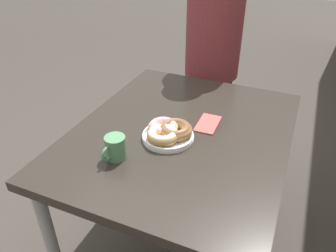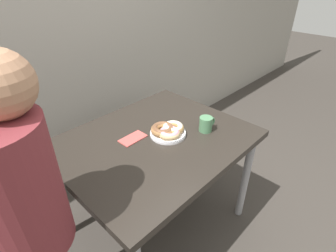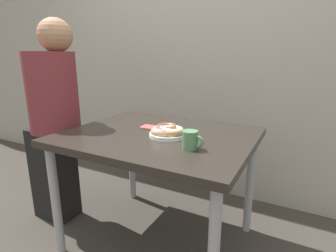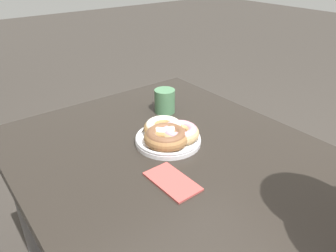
{
  "view_description": "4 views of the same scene",
  "coord_description": "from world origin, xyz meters",
  "px_view_note": "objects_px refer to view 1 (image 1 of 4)",
  "views": [
    {
      "loc": [
        1.07,
        0.7,
        1.47
      ],
      "look_at": [
        0.08,
        0.27,
        0.78
      ],
      "focal_mm": 35.0,
      "sensor_mm": 36.0,
      "label": 1
    },
    {
      "loc": [
        -0.83,
        -0.61,
        1.56
      ],
      "look_at": [
        0.08,
        0.27,
        0.78
      ],
      "focal_mm": 28.0,
      "sensor_mm": 36.0,
      "label": 2
    },
    {
      "loc": [
        0.73,
        -0.96,
        1.15
      ],
      "look_at": [
        0.08,
        0.27,
        0.78
      ],
      "focal_mm": 28.0,
      "sensor_mm": 36.0,
      "label": 3
    },
    {
      "loc": [
        -0.63,
        0.81,
        1.26
      ],
      "look_at": [
        0.08,
        0.27,
        0.78
      ],
      "focal_mm": 35.0,
      "sensor_mm": 36.0,
      "label": 4
    }
  ],
  "objects_px": {
    "dining_table": "(181,145)",
    "donut_plate": "(168,131)",
    "person_figure": "(212,62)",
    "napkin": "(208,124)",
    "coffee_mug": "(115,148)"
  },
  "relations": [
    {
      "from": "donut_plate",
      "to": "napkin",
      "type": "height_order",
      "value": "donut_plate"
    },
    {
      "from": "donut_plate",
      "to": "coffee_mug",
      "type": "height_order",
      "value": "coffee_mug"
    },
    {
      "from": "donut_plate",
      "to": "coffee_mug",
      "type": "xyz_separation_m",
      "value": [
        0.19,
        -0.13,
        0.01
      ]
    },
    {
      "from": "person_figure",
      "to": "donut_plate",
      "type": "bearing_deg",
      "value": 4.57
    },
    {
      "from": "napkin",
      "to": "dining_table",
      "type": "bearing_deg",
      "value": -43.74
    },
    {
      "from": "napkin",
      "to": "coffee_mug",
      "type": "bearing_deg",
      "value": -34.26
    },
    {
      "from": "dining_table",
      "to": "coffee_mug",
      "type": "bearing_deg",
      "value": -30.49
    },
    {
      "from": "dining_table",
      "to": "donut_plate",
      "type": "height_order",
      "value": "donut_plate"
    },
    {
      "from": "dining_table",
      "to": "person_figure",
      "type": "xyz_separation_m",
      "value": [
        -0.77,
        -0.1,
        0.09
      ]
    },
    {
      "from": "dining_table",
      "to": "napkin",
      "type": "distance_m",
      "value": 0.15
    },
    {
      "from": "dining_table",
      "to": "person_figure",
      "type": "height_order",
      "value": "person_figure"
    },
    {
      "from": "dining_table",
      "to": "donut_plate",
      "type": "bearing_deg",
      "value": -22.42
    },
    {
      "from": "donut_plate",
      "to": "napkin",
      "type": "bearing_deg",
      "value": 144.75
    },
    {
      "from": "dining_table",
      "to": "person_figure",
      "type": "bearing_deg",
      "value": -172.66
    },
    {
      "from": "person_figure",
      "to": "napkin",
      "type": "distance_m",
      "value": 0.7
    }
  ]
}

